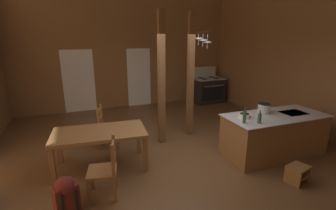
{
  "coord_description": "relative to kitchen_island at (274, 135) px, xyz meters",
  "views": [
    {
      "loc": [
        -1.86,
        -4.09,
        2.44
      ],
      "look_at": [
        0.05,
        0.68,
        0.98
      ],
      "focal_mm": 25.72,
      "sensor_mm": 36.0,
      "label": 1
    }
  ],
  "objects": [
    {
      "name": "wall_right",
      "position": [
        1.82,
        0.53,
        1.89
      ],
      "size": [
        0.14,
        9.39,
        4.65
      ],
      "primitive_type": "cube",
      "color": "brown",
      "rests_on": "ground_plane"
    },
    {
      "name": "bottle_tall_on_counter",
      "position": [
        -0.94,
        -0.15,
        0.56
      ],
      "size": [
        0.06,
        0.06,
        0.31
      ],
      "color": "#2D5638",
      "rests_on": "kitchen_island"
    },
    {
      "name": "glazed_door_back_left",
      "position": [
        -3.66,
        4.82,
        0.59
      ],
      "size": [
        1.0,
        0.01,
        2.05
      ],
      "primitive_type": "cube",
      "color": "white",
      "rests_on": "ground_plane"
    },
    {
      "name": "bottle_short_on_counter",
      "position": [
        -0.68,
        -0.26,
        0.54
      ],
      "size": [
        0.07,
        0.07,
        0.25
      ],
      "color": "#2D5638",
      "rests_on": "kitchen_island"
    },
    {
      "name": "stockpot_on_counter",
      "position": [
        -0.13,
        0.22,
        0.54
      ],
      "size": [
        0.33,
        0.26,
        0.2
      ],
      "color": "#B7BABF",
      "rests_on": "kitchen_island"
    },
    {
      "name": "kitchen_island",
      "position": [
        0.0,
        0.0,
        0.0
      ],
      "size": [
        2.18,
        1.01,
        0.88
      ],
      "color": "brown",
      "rests_on": "ground_plane"
    },
    {
      "name": "stove_range",
      "position": [
        0.93,
        4.27,
        0.04
      ],
      "size": [
        1.17,
        0.86,
        1.32
      ],
      "color": "black",
      "rests_on": "ground_plane"
    },
    {
      "name": "ladderback_chair_by_post",
      "position": [
        -3.23,
        1.73,
        0.01
      ],
      "size": [
        0.55,
        0.55,
        0.95
      ],
      "color": "brown",
      "rests_on": "ground_plane"
    },
    {
      "name": "backpack",
      "position": [
        -4.09,
        -0.35,
        -0.13
      ],
      "size": [
        0.37,
        0.36,
        0.6
      ],
      "color": "maroon",
      "rests_on": "ground_plane"
    },
    {
      "name": "mixing_bowl_on_counter",
      "position": [
        -0.72,
        0.11,
        0.48
      ],
      "size": [
        0.23,
        0.23,
        0.08
      ],
      "color": "silver",
      "rests_on": "kitchen_island"
    },
    {
      "name": "dining_table",
      "position": [
        -3.48,
        0.81,
        0.21
      ],
      "size": [
        1.78,
        1.06,
        0.74
      ],
      "color": "brown",
      "rests_on": "ground_plane"
    },
    {
      "name": "ground_plane",
      "position": [
        -1.98,
        0.53,
        -0.49
      ],
      "size": [
        8.25,
        9.39,
        0.1
      ],
      "primitive_type": "cube",
      "color": "brown"
    },
    {
      "name": "support_post_with_pot_rack",
      "position": [
        -1.14,
        1.63,
        1.16
      ],
      "size": [
        0.6,
        0.22,
        3.0
      ],
      "color": "brown",
      "rests_on": "ground_plane"
    },
    {
      "name": "ladderback_chair_near_window",
      "position": [
        -3.51,
        -0.11,
        0.01
      ],
      "size": [
        0.52,
        0.52,
        0.95
      ],
      "color": "brown",
      "rests_on": "ground_plane"
    },
    {
      "name": "wall_back",
      "position": [
        -1.98,
        4.9,
        1.89
      ],
      "size": [
        8.25,
        0.14,
        4.65
      ],
      "primitive_type": "cube",
      "color": "brown",
      "rests_on": "ground_plane"
    },
    {
      "name": "step_stool",
      "position": [
        -0.38,
        -0.98,
        -0.26
      ],
      "size": [
        0.41,
        0.35,
        0.3
      ],
      "color": "brown",
      "rests_on": "ground_plane"
    },
    {
      "name": "support_post_center",
      "position": [
        -1.99,
        1.45,
        1.06
      ],
      "size": [
        0.14,
        0.14,
        3.0
      ],
      "color": "brown",
      "rests_on": "ground_plane"
    },
    {
      "name": "glazed_panel_back_right",
      "position": [
        -1.61,
        4.82,
        0.59
      ],
      "size": [
        0.84,
        0.01,
        2.05
      ],
      "primitive_type": "cube",
      "color": "white",
      "rests_on": "ground_plane"
    }
  ]
}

